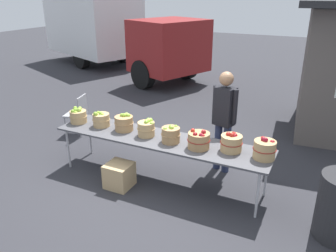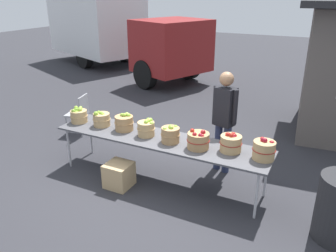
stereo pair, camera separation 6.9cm
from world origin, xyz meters
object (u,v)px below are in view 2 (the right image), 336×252
object	(u,v)px
apple_basket_green_2	(124,123)
apple_basket_red_0	(198,140)
apple_basket_red_2	(264,150)
vendor_adult	(224,115)
apple_basket_green_3	(146,128)
apple_basket_green_1	(101,119)
folding_chair	(79,111)
apple_basket_red_1	(231,143)
apple_basket_green_4	(170,134)
market_table	(159,140)
box_truck	(110,29)
produce_crate	(119,175)
apple_basket_green_0	(79,115)

from	to	relation	value
apple_basket_green_2	apple_basket_red_0	distance (m)	1.36
apple_basket_red_2	vendor_adult	distance (m)	1.11
apple_basket_red_2	apple_basket_green_3	bearing A→B (deg)	-178.83
apple_basket_green_1	apple_basket_green_2	world-z (taller)	apple_basket_green_2
vendor_adult	folding_chair	xyz separation A→B (m)	(-3.22, 0.16, -0.51)
apple_basket_green_2	folding_chair	distance (m)	2.01
apple_basket_green_3	apple_basket_red_1	world-z (taller)	apple_basket_red_1
apple_basket_green_4	apple_basket_red_1	bearing A→B (deg)	6.84
market_table	apple_basket_green_3	size ratio (longest dim) A/B	12.09
apple_basket_green_1	apple_basket_red_1	size ratio (longest dim) A/B	0.93
apple_basket_green_2	apple_basket_red_2	world-z (taller)	apple_basket_red_2
box_truck	apple_basket_red_0	bearing A→B (deg)	-24.51
market_table	apple_basket_red_2	xyz separation A→B (m)	(1.60, 0.04, 0.17)
apple_basket_red_0	apple_basket_red_1	size ratio (longest dim) A/B	1.05
apple_basket_green_1	produce_crate	size ratio (longest dim) A/B	0.77
market_table	apple_basket_red_2	size ratio (longest dim) A/B	10.88
apple_basket_red_1	produce_crate	size ratio (longest dim) A/B	0.83
apple_basket_green_3	box_truck	world-z (taller)	box_truck
market_table	apple_basket_red_0	world-z (taller)	apple_basket_red_0
market_table	apple_basket_green_3	distance (m)	0.28
box_truck	apple_basket_red_1	bearing A→B (deg)	-22.09
apple_basket_green_3	apple_basket_green_0	bearing A→B (deg)	-179.42
apple_basket_green_2	apple_basket_green_4	distance (m)	0.90
apple_basket_red_2	apple_basket_red_0	bearing A→B (deg)	-174.24
vendor_adult	folding_chair	size ratio (longest dim) A/B	2.01
apple_basket_red_0	vendor_adult	distance (m)	0.85
apple_basket_green_3	apple_basket_red_1	bearing A→B (deg)	2.64
apple_basket_green_3	apple_basket_green_4	world-z (taller)	apple_basket_green_4
apple_basket_green_2	folding_chair	xyz separation A→B (m)	(-1.75, 0.90, -0.37)
apple_basket_green_2	vendor_adult	distance (m)	1.65
apple_basket_red_0	vendor_adult	xyz separation A→B (m)	(0.11, 0.83, 0.14)
apple_basket_red_0	apple_basket_red_2	bearing A→B (deg)	5.76
apple_basket_green_2	vendor_adult	bearing A→B (deg)	26.55
apple_basket_green_4	market_table	bearing A→B (deg)	168.42
apple_basket_red_0	apple_basket_red_2	xyz separation A→B (m)	(0.93, 0.09, 0.01)
apple_basket_green_1	box_truck	bearing A→B (deg)	124.54
apple_basket_green_4	apple_basket_red_1	xyz separation A→B (m)	(0.91, 0.11, 0.00)
market_table	produce_crate	bearing A→B (deg)	-137.76
apple_basket_green_2	apple_basket_green_4	xyz separation A→B (m)	(0.90, -0.09, -0.00)
apple_basket_red_0	market_table	bearing A→B (deg)	175.45
produce_crate	apple_basket_green_2	bearing A→B (deg)	111.11
apple_basket_green_3	apple_basket_red_2	world-z (taller)	apple_basket_red_2
apple_basket_red_0	apple_basket_red_1	xyz separation A→B (m)	(0.45, 0.12, 0.00)
box_truck	folding_chair	size ratio (longest dim) A/B	9.23
market_table	vendor_adult	size ratio (longest dim) A/B	2.02
apple_basket_green_0	apple_basket_green_4	size ratio (longest dim) A/B	1.02
apple_basket_red_1	produce_crate	distance (m)	1.83
apple_basket_green_2	apple_basket_red_1	distance (m)	1.81
apple_basket_green_3	box_truck	distance (m)	8.90
apple_basket_green_3	apple_basket_red_2	xyz separation A→B (m)	(1.84, 0.04, 0.01)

